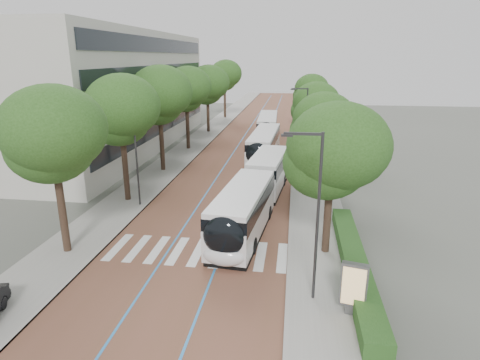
{
  "coord_description": "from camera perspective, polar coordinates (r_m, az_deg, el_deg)",
  "views": [
    {
      "loc": [
        5.59,
        -19.97,
        11.15
      ],
      "look_at": [
        1.76,
        8.1,
        2.4
      ],
      "focal_mm": 30.0,
      "sensor_mm": 36.0,
      "label": 1
    }
  ],
  "objects": [
    {
      "name": "ground",
      "position": [
        23.55,
        -7.07,
        -11.24
      ],
      "size": [
        160.0,
        160.0,
        0.0
      ],
      "primitive_type": "plane",
      "color": "#51544C",
      "rests_on": "ground"
    },
    {
      "name": "road",
      "position": [
        61.25,
        2.42,
        6.67
      ],
      "size": [
        11.0,
        140.0,
        0.02
      ],
      "primitive_type": "cube",
      "color": "brown",
      "rests_on": "ground"
    },
    {
      "name": "sidewalk_left",
      "position": [
        62.38,
        -4.51,
        6.87
      ],
      "size": [
        4.0,
        140.0,
        0.12
      ],
      "primitive_type": "cube",
      "color": "gray",
      "rests_on": "ground"
    },
    {
      "name": "sidewalk_right",
      "position": [
        61.02,
        9.49,
        6.46
      ],
      "size": [
        4.0,
        140.0,
        0.12
      ],
      "primitive_type": "cube",
      "color": "gray",
      "rests_on": "ground"
    },
    {
      "name": "kerb_left",
      "position": [
        62.01,
        -2.78,
        6.84
      ],
      "size": [
        0.2,
        140.0,
        0.14
      ],
      "primitive_type": "cube",
      "color": "gray",
      "rests_on": "ground"
    },
    {
      "name": "kerb_right",
      "position": [
        60.99,
        7.7,
        6.54
      ],
      "size": [
        0.2,
        140.0,
        0.14
      ],
      "primitive_type": "cube",
      "color": "gray",
      "rests_on": "ground"
    },
    {
      "name": "zebra_crossing",
      "position": [
        24.34,
        -6.01,
        -10.13
      ],
      "size": [
        10.55,
        3.6,
        0.01
      ],
      "color": "silver",
      "rests_on": "ground"
    },
    {
      "name": "lane_line_left",
      "position": [
        61.42,
        0.92,
        6.73
      ],
      "size": [
        0.12,
        126.0,
        0.01
      ],
      "primitive_type": "cube",
      "color": "#2779C6",
      "rests_on": "road"
    },
    {
      "name": "lane_line_right",
      "position": [
        61.13,
        3.92,
        6.64
      ],
      "size": [
        0.12,
        126.0,
        0.01
      ],
      "primitive_type": "cube",
      "color": "#2779C6",
      "rests_on": "road"
    },
    {
      "name": "office_building",
      "position": [
        54.28,
        -20.2,
        11.76
      ],
      "size": [
        18.11,
        40.0,
        14.0
      ],
      "color": "beige",
      "rests_on": "ground"
    },
    {
      "name": "hedge",
      "position": [
        22.89,
        15.96,
        -11.23
      ],
      "size": [
        1.2,
        14.0,
        0.8
      ],
      "primitive_type": "cube",
      "color": "#1B4216",
      "rests_on": "sidewalk_right"
    },
    {
      "name": "streetlight_near",
      "position": [
        18.14,
        10.54,
        -3.57
      ],
      "size": [
        1.82,
        0.2,
        8.0
      ],
      "color": "#2F2F32",
      "rests_on": "sidewalk_right"
    },
    {
      "name": "streetlight_far",
      "position": [
        42.46,
        9.17,
        8.37
      ],
      "size": [
        1.82,
        0.2,
        8.0
      ],
      "color": "#2F2F32",
      "rests_on": "sidewalk_right"
    },
    {
      "name": "lamp_post_left",
      "position": [
        31.12,
        -14.55,
        3.55
      ],
      "size": [
        0.14,
        0.14,
        8.0
      ],
      "primitive_type": "cylinder",
      "color": "#2F2F32",
      "rests_on": "sidewalk_left"
    },
    {
      "name": "trees_left",
      "position": [
        47.89,
        -8.31,
        12.14
      ],
      "size": [
        6.11,
        60.74,
        10.05
      ],
      "color": "black",
      "rests_on": "ground"
    },
    {
      "name": "trees_right",
      "position": [
        41.54,
        10.75,
        9.35
      ],
      "size": [
        5.65,
        47.45,
        8.33
      ],
      "color": "black",
      "rests_on": "ground"
    },
    {
      "name": "lead_bus",
      "position": [
        29.21,
        2.16,
        -1.88
      ],
      "size": [
        4.32,
        18.55,
        3.2
      ],
      "rotation": [
        0.0,
        0.0,
        -0.1
      ],
      "color": "black",
      "rests_on": "ground"
    },
    {
      "name": "bus_queued_0",
      "position": [
        44.62,
        3.39,
        4.81
      ],
      "size": [
        2.99,
        12.48,
        3.2
      ],
      "rotation": [
        0.0,
        0.0,
        -0.04
      ],
      "color": "silver",
      "rests_on": "ground"
    },
    {
      "name": "bus_queued_1",
      "position": [
        57.22,
        3.94,
        7.54
      ],
      "size": [
        2.93,
        12.47,
        3.2
      ],
      "rotation": [
        0.0,
        0.0,
        0.03
      ],
      "color": "silver",
      "rests_on": "ground"
    },
    {
      "name": "ad_panel",
      "position": [
        18.97,
        15.85,
        -14.48
      ],
      "size": [
        1.22,
        0.58,
        2.45
      ],
      "rotation": [
        0.0,
        0.0,
        -0.23
      ],
      "color": "#59595B",
      "rests_on": "sidewalk_right"
    }
  ]
}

